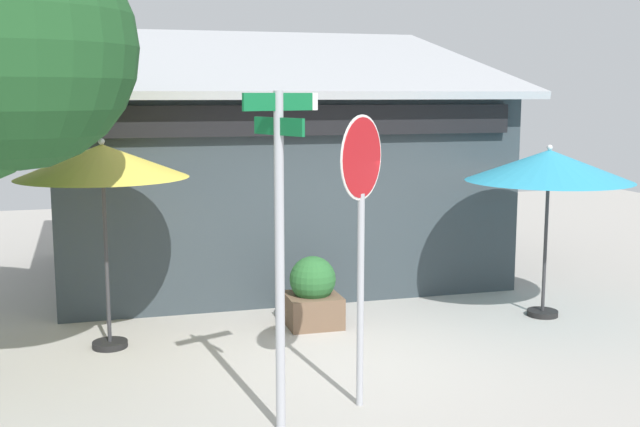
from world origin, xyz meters
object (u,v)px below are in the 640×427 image
(stop_sign, at_px, (361,203))
(sidewalk_planter, at_px, (313,294))
(street_sign_post, at_px, (280,232))
(patio_umbrella_teal_center, at_px, (549,167))
(patio_umbrella_mustard_left, at_px, (102,163))

(stop_sign, height_order, sidewalk_planter, stop_sign)
(stop_sign, bearing_deg, street_sign_post, -159.38)
(stop_sign, relative_size, patio_umbrella_teal_center, 1.20)
(street_sign_post, relative_size, patio_umbrella_teal_center, 1.30)
(patio_umbrella_mustard_left, xyz_separation_m, sidewalk_planter, (2.72, 0.23, -1.90))
(street_sign_post, bearing_deg, patio_umbrella_mustard_left, 117.96)
(street_sign_post, xyz_separation_m, patio_umbrella_teal_center, (4.49, 2.74, 0.25))
(stop_sign, relative_size, sidewalk_planter, 3.06)
(stop_sign, bearing_deg, patio_umbrella_mustard_left, 133.50)
(sidewalk_planter, bearing_deg, street_sign_post, -110.13)
(street_sign_post, distance_m, stop_sign, 0.99)
(patio_umbrella_mustard_left, bearing_deg, stop_sign, -46.50)
(street_sign_post, xyz_separation_m, patio_umbrella_mustard_left, (-1.56, 2.94, 0.42))
(sidewalk_planter, bearing_deg, patio_umbrella_mustard_left, -175.10)
(stop_sign, bearing_deg, patio_umbrella_teal_center, 33.75)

